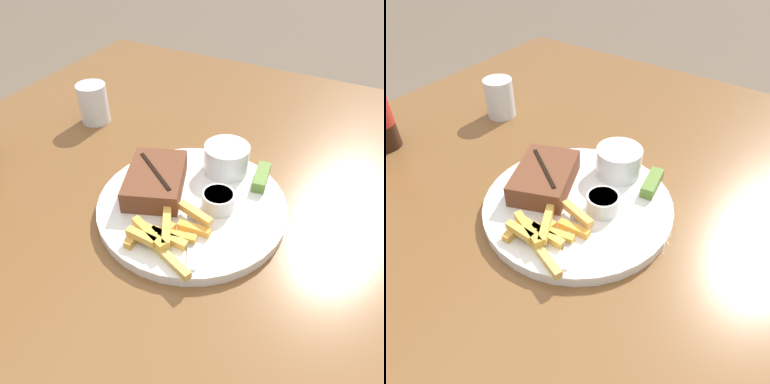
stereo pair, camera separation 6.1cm
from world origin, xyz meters
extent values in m
cube|color=brown|center=(0.00, 0.00, 0.71)|extent=(1.28, 1.22, 0.04)
cylinder|color=brown|center=(0.58, 0.55, 0.34)|extent=(0.06, 0.06, 0.69)
cylinder|color=white|center=(0.00, 0.00, 0.74)|extent=(0.31, 0.31, 0.01)
cylinder|color=white|center=(0.00, 0.00, 0.75)|extent=(0.31, 0.31, 0.00)
cube|color=brown|center=(0.00, 0.07, 0.77)|extent=(0.16, 0.13, 0.04)
cube|color=black|center=(0.00, 0.07, 0.79)|extent=(0.07, 0.10, 0.00)
cube|color=#EBA34E|center=(-0.09, 0.00, 0.75)|extent=(0.05, 0.02, 0.01)
cube|color=#D7B059|center=(-0.13, -0.03, 0.75)|extent=(0.04, 0.08, 0.01)
cube|color=gold|center=(-0.12, 0.02, 0.76)|extent=(0.01, 0.05, 0.01)
cube|color=gold|center=(-0.06, -0.03, 0.75)|extent=(0.02, 0.05, 0.01)
cube|color=gold|center=(-0.11, 0.04, 0.75)|extent=(0.05, 0.01, 0.01)
cube|color=gold|center=(-0.09, -0.01, 0.75)|extent=(0.03, 0.07, 0.01)
cube|color=#EFAD54|center=(-0.04, -0.03, 0.76)|extent=(0.03, 0.06, 0.01)
cube|color=#E4B350|center=(-0.09, 0.00, 0.75)|extent=(0.02, 0.08, 0.01)
cube|color=gold|center=(-0.11, 0.02, 0.76)|extent=(0.04, 0.07, 0.01)
cube|color=gold|center=(-0.08, 0.00, 0.76)|extent=(0.08, 0.05, 0.01)
cylinder|color=white|center=(0.11, -0.01, 0.77)|extent=(0.08, 0.08, 0.05)
cylinder|color=beige|center=(0.11, -0.01, 0.79)|extent=(0.07, 0.07, 0.01)
cylinder|color=silver|center=(0.01, -0.04, 0.76)|extent=(0.05, 0.05, 0.03)
cylinder|color=#B22319|center=(0.01, -0.04, 0.77)|extent=(0.05, 0.05, 0.01)
cube|color=#567A2D|center=(0.10, -0.08, 0.76)|extent=(0.07, 0.03, 0.02)
cube|color=#B7B7BC|center=(-0.08, -0.04, 0.75)|extent=(0.09, 0.06, 0.00)
cube|color=#B7B7BC|center=(-0.02, -0.02, 0.75)|extent=(0.03, 0.02, 0.00)
cube|color=#B7B7BC|center=(-0.02, -0.01, 0.75)|extent=(0.03, 0.02, 0.00)
cube|color=#B7B7BC|center=(-0.03, -0.01, 0.75)|extent=(0.03, 0.02, 0.00)
cylinder|color=silver|center=(0.16, 0.33, 0.77)|extent=(0.06, 0.06, 0.09)
camera|label=1|loc=(-0.41, -0.21, 1.16)|focal=35.00mm
camera|label=2|loc=(-0.38, -0.27, 1.16)|focal=35.00mm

